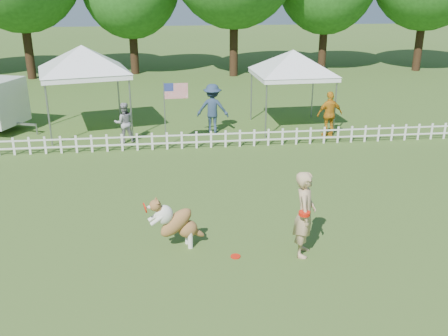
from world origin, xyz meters
name	(u,v)px	position (x,y,z in m)	size (l,w,h in m)	color
ground	(231,249)	(0.00, 0.00, 0.00)	(120.00, 120.00, 0.00)	#32591C
picket_fence	(204,140)	(0.00, 7.00, 0.30)	(22.00, 0.08, 0.60)	white
handler	(305,214)	(1.45, -0.37, 0.92)	(0.67, 0.44, 1.83)	tan
dog	(177,222)	(-1.13, 0.20, 0.60)	(1.16, 0.39, 1.20)	brown
frisbee_on_turf	(236,256)	(0.04, -0.33, 0.01)	(0.21, 0.21, 0.02)	red
canopy_tent_left	(86,90)	(-4.18, 9.60, 1.58)	(3.05, 3.05, 3.16)	white
canopy_tent_right	(291,90)	(3.60, 9.30, 1.46)	(2.82, 2.82, 2.92)	white
flag_pole	(165,115)	(-1.29, 7.31, 1.12)	(0.86, 0.09, 2.24)	gray
spectator_a	(124,123)	(-2.72, 8.01, 0.71)	(0.69, 0.54, 1.43)	gray
spectator_b	(213,108)	(0.50, 8.89, 0.92)	(1.19, 0.68, 1.84)	#253650
spectator_c	(330,114)	(4.68, 7.84, 0.83)	(0.98, 0.41, 1.67)	orange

